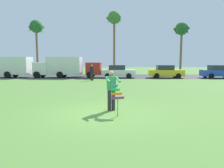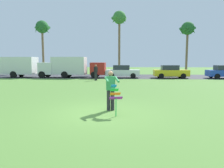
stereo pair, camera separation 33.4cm
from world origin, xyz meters
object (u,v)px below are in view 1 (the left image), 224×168
Objects in this scene: parked_car_white at (118,72)px; person_walker_near at (92,72)px; palm_tree_right_near at (114,21)px; parked_truck_white_box at (20,67)px; parked_car_blue at (219,72)px; palm_tree_centre_far at (182,31)px; person_kite_flyer at (111,89)px; kite_held at (117,95)px; palm_tree_left_near at (36,29)px; parked_car_yellow at (166,72)px; parked_truck_red_cab at (71,67)px.

person_walker_near is (-2.85, -3.67, 0.16)m from parked_car_white.
parked_car_white is 0.42× the size of palm_tree_right_near.
parked_truck_white_box is 1.60× the size of parked_car_white.
parked_car_blue is (12.50, -0.00, 0.00)m from parked_car_white.
parked_truck_white_box reaches higher than parked_car_blue.
person_kite_flyer is at bearing -112.32° from palm_tree_centre_far.
person_kite_flyer is 0.84m from kite_held.
palm_tree_left_near is (-13.22, 25.65, 6.41)m from person_kite_flyer.
parked_truck_white_box is 12.48m from parked_car_white.
parked_car_white is at bearing 179.99° from parked_car_blue.
palm_tree_right_near is 14.46m from person_walker_near.
parked_truck_white_box is at bearing -179.99° from parked_car_white.
parked_truck_white_box reaches higher than kite_held.
parked_car_white is 0.50× the size of palm_tree_centre_far.
kite_held is at bearing -88.76° from palm_tree_right_near.
parked_car_blue is at bearing 53.35° from person_kite_flyer.
palm_tree_right_near is at bearing -176.98° from palm_tree_centre_far.
parked_car_blue is (12.79, 17.19, -0.18)m from person_kite_flyer.
parked_truck_white_box is 1.61× the size of parked_car_yellow.
kite_held is 21.85m from parked_truck_white_box.
palm_tree_left_near is at bearing 179.68° from palm_tree_right_near.
person_kite_flyer is 0.41× the size of parked_car_blue.
palm_tree_left_near is at bearing 117.26° from person_kite_flyer.
parked_truck_white_box is 0.80× the size of palm_tree_centre_far.
person_kite_flyer is 0.20× the size of palm_tree_left_near.
kite_held is at bearing -63.04° from palm_tree_left_near.
parked_truck_red_cab reaches higher than person_kite_flyer.
parked_car_white is 12.50m from parked_car_blue.
palm_tree_right_near is at bearing 35.34° from parked_truck_white_box.
person_kite_flyer is at bearing -126.65° from parked_car_blue.
parked_car_white reaches higher than kite_held.
parked_car_white is at bearing 179.99° from parked_car_yellow.
parked_car_blue is at bearing 13.45° from person_walker_near.
kite_held is at bearing -78.97° from person_walker_near.
parked_truck_white_box is (-12.17, 17.19, 0.46)m from person_kite_flyer.
parked_truck_red_cab is 11.94m from parked_car_yellow.
person_kite_flyer is 26.70m from palm_tree_right_near.
palm_tree_right_near is (-0.34, 25.58, 7.64)m from person_kite_flyer.
parked_truck_white_box is 3.91× the size of person_walker_near.
person_kite_flyer is 1.00× the size of person_walker_near.
palm_tree_right_near reaches higher than palm_tree_left_near.
palm_tree_left_near reaches higher than person_kite_flyer.
parked_truck_white_box is 0.77× the size of palm_tree_left_near.
kite_held is (0.23, -0.79, -0.13)m from person_kite_flyer.
palm_tree_right_near is at bearing 94.30° from parked_car_white.
person_kite_flyer is 13.76m from person_walker_near.
parked_car_white is at bearing -32.05° from palm_tree_left_near.
person_kite_flyer is 18.30m from parked_car_yellow.
kite_held is 18.97m from parked_car_yellow.
kite_held is 27.50m from palm_tree_right_near.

